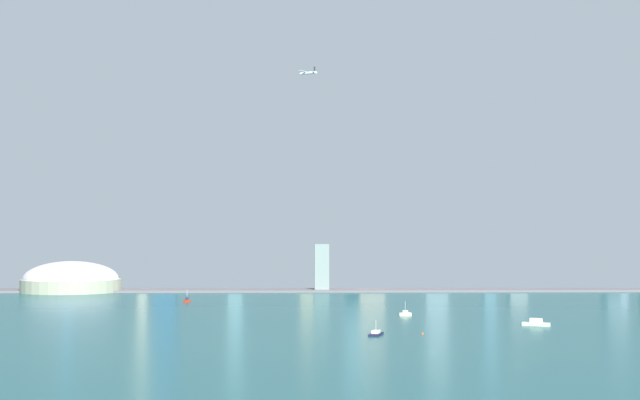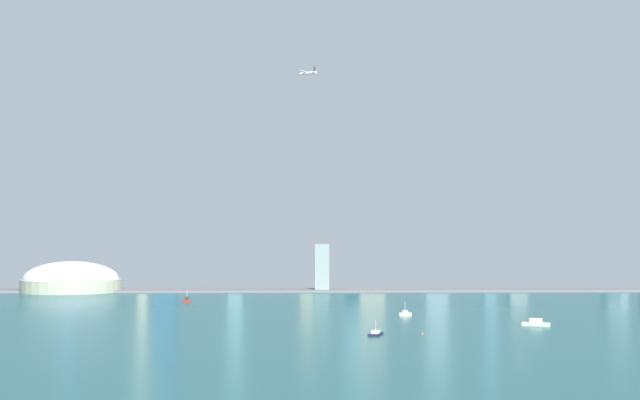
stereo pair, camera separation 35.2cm
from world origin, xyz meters
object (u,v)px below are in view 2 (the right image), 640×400
skyscraper_4 (166,225)px  skyscraper_9 (356,231)px  observation_tower (143,138)px  skyscraper_0 (517,267)px  skyscraper_7 (436,234)px  airplane (305,73)px  boat_0 (187,300)px  boat_3 (405,314)px  skyscraper_3 (236,233)px  boat_1 (376,333)px  skyscraper_5 (372,251)px  skyscraper_6 (70,229)px  skyscraper_11 (322,268)px  skyscraper_2 (489,219)px  channel_buoy_0 (422,333)px  stadium_dome (71,281)px  boat_2 (536,323)px  skyscraper_1 (307,255)px  skyscraper_8 (614,260)px

skyscraper_4 → skyscraper_9: skyscraper_4 is taller
observation_tower → skyscraper_0: size_ratio=7.33×
skyscraper_4 → skyscraper_7: 310.15m
airplane → boat_0: bearing=85.8°
observation_tower → boat_3: (251.49, -337.89, -164.77)m
skyscraper_3 → boat_3: size_ratio=12.07×
boat_1 → skyscraper_5: bearing=-167.9°
observation_tower → skyscraper_6: 129.56m
skyscraper_11 → boat_3: (54.79, -291.06, -23.31)m
skyscraper_6 → skyscraper_11: bearing=-11.6°
boat_0 → boat_3: boat_0 is taller
skyscraper_2 → skyscraper_3: 287.47m
skyscraper_11 → channel_buoy_0: 420.33m
stadium_dome → skyscraper_4: 138.91m
channel_buoy_0 → observation_tower: bearing=118.1°
skyscraper_11 → boat_2: 391.77m
skyscraper_5 → skyscraper_11: 68.95m
skyscraper_6 → boat_2: 593.90m
skyscraper_6 → boat_1: skyscraper_6 is taller
skyscraper_1 → skyscraper_11: size_ratio=1.60×
observation_tower → boat_2: observation_tower is taller
skyscraper_8 → skyscraper_11: size_ratio=1.32×
skyscraper_5 → skyscraper_7: (77.38, 47.84, 18.59)m
boat_2 → skyscraper_4: bearing=-28.0°
observation_tower → skyscraper_6: (-80.92, 9.93, -100.70)m
skyscraper_5 → boat_2: bearing=-79.3°
skyscraper_11 → airplane: size_ratio=1.99×
boat_1 → boat_0: bearing=-135.3°
skyscraper_9 → skyscraper_7: bearing=-16.1°
skyscraper_2 → skyscraper_7: bearing=167.6°
skyscraper_0 → boat_1: bearing=-112.0°
boat_1 → observation_tower: bearing=-138.6°
observation_tower → skyscraper_4: (20.02, 44.15, -96.25)m
skyscraper_1 → skyscraper_0: bearing=0.6°
boat_2 → channel_buoy_0: boat_2 is taller
skyscraper_6 → skyscraper_7: (410.87, 27.67, -5.01)m
skyscraper_5 → channel_buoy_0: skyscraper_5 is taller
boat_2 → channel_buoy_0: size_ratio=11.06×
skyscraper_9 → channel_buoy_0: size_ratio=78.67×
skyscraper_5 → observation_tower: bearing=177.7°
skyscraper_2 → skyscraper_4: 368.61m
stadium_dome → skyscraper_4: size_ratio=0.71×
skyscraper_5 → skyscraper_2: bearing=14.5°
skyscraper_9 → boat_0: (-166.43, -261.83, -62.58)m
stadium_dome → boat_2: (394.78, -366.52, -9.47)m
skyscraper_9 → skyscraper_5: bearing=-80.3°
skyscraper_8 → boat_0: 532.56m
skyscraper_5 → boat_1: size_ratio=4.86×
airplane → skyscraper_7: bearing=-125.6°
skyscraper_11 → boat_1: skyscraper_11 is taller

